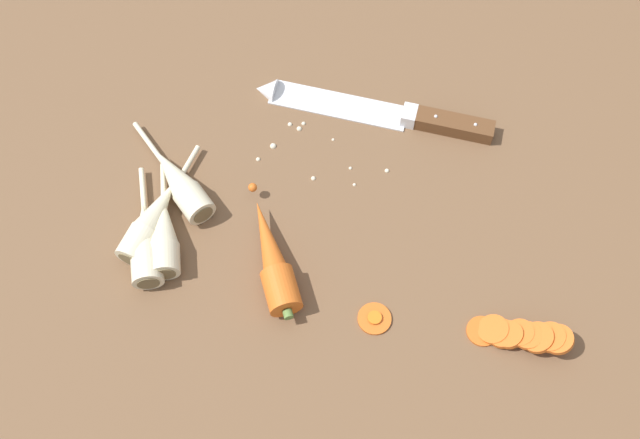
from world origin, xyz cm
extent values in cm
cube|color=brown|center=(0.00, 0.00, -2.00)|extent=(120.00, 90.00, 4.00)
cube|color=silver|center=(0.28, 17.63, 0.25)|extent=(20.38, 6.70, 0.50)
cone|color=silver|center=(-10.84, 18.93, 0.25)|extent=(3.44, 4.28, 3.96)
cube|color=silver|center=(10.21, 16.46, 1.10)|extent=(2.33, 3.15, 2.20)
cube|color=brown|center=(16.67, 15.71, 1.10)|extent=(11.25, 4.06, 2.20)
sphere|color=silver|center=(13.89, 16.03, 2.20)|extent=(0.50, 0.50, 0.50)
sphere|color=silver|center=(19.45, 15.38, 2.20)|extent=(0.50, 0.50, 0.50)
cylinder|color=#D6601E|center=(-3.35, -12.74, 2.10)|extent=(6.01, 6.62, 4.20)
cone|color=#D6601E|center=(-5.94, -6.82, 2.10)|extent=(8.85, 13.45, 3.99)
sphere|color=#D6601E|center=(-9.48, 1.25, 2.10)|extent=(1.20, 1.20, 1.20)
cylinder|color=#5B7F3D|center=(-2.02, -15.76, 2.10)|extent=(1.50, 1.40, 1.20)
cylinder|color=beige|center=(-22.55, -9.06, 2.00)|extent=(5.00, 5.33, 4.00)
cone|color=beige|center=(-20.99, -3.07, 2.00)|extent=(5.68, 8.63, 3.80)
cylinder|color=beige|center=(-19.39, 3.07, 1.10)|extent=(2.84, 8.48, 0.70)
cylinder|color=brown|center=(-23.11, -11.22, 2.00)|extent=(2.79, 1.00, 2.80)
cylinder|color=beige|center=(-16.66, -2.06, 2.00)|extent=(5.90, 5.91, 4.00)
cone|color=beige|center=(-20.83, 2.32, 2.00)|extent=(8.08, 8.22, 3.80)
cylinder|color=beige|center=(-25.09, 6.80, 1.10)|extent=(6.27, 6.54, 0.70)
cylinder|color=brown|center=(-15.16, -3.63, 2.00)|extent=(2.24, 2.15, 2.80)
cylinder|color=beige|center=(-18.68, -10.59, 2.00)|extent=(4.88, 4.89, 4.00)
cone|color=beige|center=(-20.08, -5.19, 2.00)|extent=(5.47, 7.86, 3.80)
cylinder|color=beige|center=(-21.51, 0.34, 1.10)|extent=(2.61, 7.65, 0.70)
cylinder|color=brown|center=(-18.17, -12.53, 2.00)|extent=(2.79, 0.99, 2.80)
cylinder|color=beige|center=(-20.50, -12.09, 2.00)|extent=(5.06, 5.12, 4.00)
cone|color=beige|center=(-22.24, -6.67, 2.00)|extent=(5.85, 8.10, 3.80)
cylinder|color=beige|center=(-24.02, -1.12, 1.10)|extent=(3.08, 7.72, 0.70)
cylinder|color=brown|center=(-19.87, -14.04, 2.00)|extent=(2.76, 1.14, 2.80)
cylinder|color=#D6601E|center=(21.74, -13.99, 0.35)|extent=(3.89, 3.89, 0.70)
cylinder|color=#D6601E|center=(23.01, -13.77, 0.60)|extent=(3.88, 3.85, 2.07)
cylinder|color=#D6601E|center=(24.07, -14.23, 0.84)|extent=(3.72, 3.67, 1.94)
cylinder|color=#D6601E|center=(24.83, -14.34, 1.09)|extent=(3.55, 3.54, 2.25)
cylinder|color=#D6601E|center=(26.06, -14.04, 1.33)|extent=(3.58, 3.52, 1.85)
cylinder|color=#D6601E|center=(26.98, -14.34, 1.57)|extent=(3.58, 3.51, 1.76)
cylinder|color=#D6601E|center=(28.07, -14.52, 1.82)|extent=(3.92, 3.94, 2.42)
cylinder|color=#D6601E|center=(29.49, -14.35, 2.07)|extent=(3.81, 3.80, 2.26)
cylinder|color=#D6601E|center=(30.35, -14.59, 2.31)|extent=(3.78, 3.76, 2.23)
cylinder|color=#D6601E|center=(8.47, -14.16, 0.35)|extent=(4.21, 4.21, 0.70)
cylinder|color=orange|center=(8.47, -14.16, 0.62)|extent=(1.77, 1.77, 0.16)
sphere|color=beige|center=(3.82, 4.73, 0.24)|extent=(0.47, 0.47, 0.47)
sphere|color=beige|center=(-9.90, 6.98, 0.31)|extent=(0.61, 0.61, 0.61)
sphere|color=beige|center=(-6.43, 13.41, 0.33)|extent=(0.66, 0.66, 0.66)
sphere|color=beige|center=(-8.20, 9.43, 0.45)|extent=(0.89, 0.89, 0.89)
sphere|color=beige|center=(-1.87, 4.96, 0.33)|extent=(0.66, 0.66, 0.66)
sphere|color=beige|center=(-5.01, 12.84, 0.38)|extent=(0.75, 0.75, 0.75)
sphere|color=beige|center=(0.03, 11.66, 0.21)|extent=(0.43, 0.43, 0.43)
sphere|color=beige|center=(-4.54, 13.82, 0.30)|extent=(0.60, 0.60, 0.60)
sphere|color=beige|center=(8.00, 7.56, 0.31)|extent=(0.62, 0.62, 0.62)
sphere|color=beige|center=(2.96, 7.29, 0.24)|extent=(0.48, 0.48, 0.48)
camera|label=1|loc=(6.16, -46.92, 86.75)|focal=41.56mm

